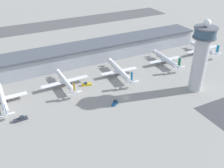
{
  "coord_description": "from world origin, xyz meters",
  "views": [
    {
      "loc": [
        -75.99,
        -127.31,
        98.06
      ],
      "look_at": [
        -5.32,
        11.68,
        6.83
      ],
      "focal_mm": 40.0,
      "sensor_mm": 36.0,
      "label": 1
    }
  ],
  "objects_px": {
    "airplane_gate_echo": "(204,49)",
    "service_truck_catering": "(115,103)",
    "airplane_gate_alpha": "(2,99)",
    "airplane_gate_charlie": "(120,71)",
    "airplane_gate_delta": "(166,60)",
    "service_truck_baggage": "(21,119)",
    "service_truck_water": "(200,73)",
    "control_tower": "(201,55)",
    "airplane_gate_bravo": "(66,82)",
    "service_truck_fuel": "(86,84)"
  },
  "relations": [
    {
      "from": "airplane_gate_echo",
      "to": "service_truck_catering",
      "type": "distance_m",
      "value": 124.38
    },
    {
      "from": "airplane_gate_alpha",
      "to": "airplane_gate_echo",
      "type": "relative_size",
      "value": 1.09
    },
    {
      "from": "airplane_gate_alpha",
      "to": "airplane_gate_charlie",
      "type": "relative_size",
      "value": 0.95
    },
    {
      "from": "airplane_gate_delta",
      "to": "airplane_gate_echo",
      "type": "xyz_separation_m",
      "value": [
        48.02,
        2.71,
        0.36
      ]
    },
    {
      "from": "airplane_gate_alpha",
      "to": "airplane_gate_echo",
      "type": "height_order",
      "value": "airplane_gate_echo"
    },
    {
      "from": "service_truck_baggage",
      "to": "service_truck_water",
      "type": "relative_size",
      "value": 1.17
    },
    {
      "from": "airplane_gate_charlie",
      "to": "service_truck_catering",
      "type": "height_order",
      "value": "airplane_gate_charlie"
    },
    {
      "from": "airplane_gate_delta",
      "to": "service_truck_catering",
      "type": "bearing_deg",
      "value": -153.11
    },
    {
      "from": "service_truck_catering",
      "to": "service_truck_baggage",
      "type": "distance_m",
      "value": 61.31
    },
    {
      "from": "service_truck_water",
      "to": "airplane_gate_alpha",
      "type": "bearing_deg",
      "value": 169.48
    },
    {
      "from": "service_truck_water",
      "to": "control_tower",
      "type": "bearing_deg",
      "value": -143.03
    },
    {
      "from": "airplane_gate_bravo",
      "to": "airplane_gate_echo",
      "type": "height_order",
      "value": "airplane_gate_echo"
    },
    {
      "from": "service_truck_baggage",
      "to": "service_truck_catering",
      "type": "bearing_deg",
      "value": -10.29
    },
    {
      "from": "service_truck_catering",
      "to": "service_truck_baggage",
      "type": "relative_size",
      "value": 0.7
    },
    {
      "from": "airplane_gate_charlie",
      "to": "service_truck_baggage",
      "type": "bearing_deg",
      "value": -164.12
    },
    {
      "from": "service_truck_baggage",
      "to": "service_truck_water",
      "type": "distance_m",
      "value": 144.8
    },
    {
      "from": "airplane_gate_bravo",
      "to": "airplane_gate_delta",
      "type": "height_order",
      "value": "airplane_gate_delta"
    },
    {
      "from": "airplane_gate_bravo",
      "to": "service_truck_baggage",
      "type": "bearing_deg",
      "value": -144.68
    },
    {
      "from": "airplane_gate_echo",
      "to": "service_truck_water",
      "type": "bearing_deg",
      "value": -137.11
    },
    {
      "from": "airplane_gate_echo",
      "to": "service_truck_catering",
      "type": "relative_size",
      "value": 6.59
    },
    {
      "from": "control_tower",
      "to": "airplane_gate_echo",
      "type": "height_order",
      "value": "control_tower"
    },
    {
      "from": "control_tower",
      "to": "airplane_gate_echo",
      "type": "xyz_separation_m",
      "value": [
        55.6,
        47.82,
        -23.15
      ]
    },
    {
      "from": "service_truck_catering",
      "to": "airplane_gate_delta",
      "type": "bearing_deg",
      "value": 26.89
    },
    {
      "from": "airplane_gate_echo",
      "to": "service_truck_baggage",
      "type": "bearing_deg",
      "value": -171.28
    },
    {
      "from": "airplane_gate_alpha",
      "to": "service_truck_catering",
      "type": "distance_m",
      "value": 76.49
    },
    {
      "from": "service_truck_baggage",
      "to": "airplane_gate_echo",
      "type": "bearing_deg",
      "value": 8.72
    },
    {
      "from": "airplane_gate_echo",
      "to": "airplane_gate_alpha",
      "type": "bearing_deg",
      "value": -179.03
    },
    {
      "from": "airplane_gate_echo",
      "to": "service_truck_water",
      "type": "relative_size",
      "value": 5.4
    },
    {
      "from": "service_truck_catering",
      "to": "service_truck_baggage",
      "type": "bearing_deg",
      "value": 169.71
    },
    {
      "from": "airplane_gate_echo",
      "to": "airplane_gate_delta",
      "type": "bearing_deg",
      "value": -176.77
    },
    {
      "from": "control_tower",
      "to": "service_truck_baggage",
      "type": "xyz_separation_m",
      "value": [
        -123.0,
        20.44,
        -26.73
      ]
    },
    {
      "from": "control_tower",
      "to": "airplane_gate_bravo",
      "type": "bearing_deg",
      "value": 151.01
    },
    {
      "from": "airplane_gate_alpha",
      "to": "airplane_gate_bravo",
      "type": "xyz_separation_m",
      "value": [
        45.32,
        2.55,
        0.55
      ]
    },
    {
      "from": "airplane_gate_bravo",
      "to": "service_truck_fuel",
      "type": "relative_size",
      "value": 4.93
    },
    {
      "from": "service_truck_fuel",
      "to": "service_truck_water",
      "type": "xyz_separation_m",
      "value": [
        92.29,
        -25.35,
        0.07
      ]
    },
    {
      "from": "service_truck_catering",
      "to": "service_truck_fuel",
      "type": "height_order",
      "value": "service_truck_catering"
    },
    {
      "from": "airplane_gate_echo",
      "to": "service_truck_water",
      "type": "distance_m",
      "value": 46.35
    },
    {
      "from": "airplane_gate_delta",
      "to": "service_truck_fuel",
      "type": "height_order",
      "value": "airplane_gate_delta"
    },
    {
      "from": "airplane_gate_charlie",
      "to": "service_truck_water",
      "type": "bearing_deg",
      "value": -24.04
    },
    {
      "from": "airplane_gate_charlie",
      "to": "airplane_gate_delta",
      "type": "relative_size",
      "value": 1.13
    },
    {
      "from": "airplane_gate_delta",
      "to": "service_truck_catering",
      "type": "distance_m",
      "value": 78.84
    },
    {
      "from": "airplane_gate_alpha",
      "to": "airplane_gate_delta",
      "type": "xyz_separation_m",
      "value": [
        138.12,
        0.46,
        0.32
      ]
    },
    {
      "from": "airplane_gate_charlie",
      "to": "airplane_gate_echo",
      "type": "distance_m",
      "value": 95.88
    },
    {
      "from": "control_tower",
      "to": "service_truck_fuel",
      "type": "relative_size",
      "value": 6.64
    },
    {
      "from": "airplane_gate_charlie",
      "to": "service_truck_catering",
      "type": "xyz_separation_m",
      "value": [
        -22.48,
        -34.51,
        -3.32
      ]
    },
    {
      "from": "airplane_gate_alpha",
      "to": "airplane_gate_charlie",
      "type": "xyz_separation_m",
      "value": [
        90.34,
        -0.66,
        0.48
      ]
    },
    {
      "from": "control_tower",
      "to": "airplane_gate_echo",
      "type": "relative_size",
      "value": 1.36
    },
    {
      "from": "control_tower",
      "to": "service_truck_water",
      "type": "relative_size",
      "value": 7.36
    },
    {
      "from": "control_tower",
      "to": "airplane_gate_charlie",
      "type": "bearing_deg",
      "value": 132.42
    },
    {
      "from": "airplane_gate_alpha",
      "to": "service_truck_baggage",
      "type": "xyz_separation_m",
      "value": [
        7.54,
        -24.22,
        -2.9
      ]
    }
  ]
}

